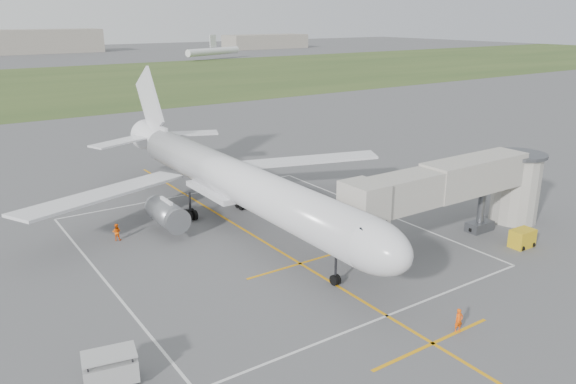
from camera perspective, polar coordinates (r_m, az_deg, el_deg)
ground at (r=53.56m, az=-4.99°, el=-3.54°), size 700.00×700.00×0.00m
grass_strip at (r=176.46m, az=-26.60°, el=9.49°), size 700.00×120.00×0.02m
apron_markings at (r=48.92m, az=-1.61°, el=-5.57°), size 28.20×60.00×0.01m
airliner at (r=52.77m, az=-5.52°, el=1.16°), size 38.93×46.75×13.52m
jet_bridge at (r=52.14m, az=17.81°, el=0.57°), size 23.40×5.00×7.20m
gpu_unit at (r=52.68m, az=22.70°, el=-4.37°), size 2.13×1.54×1.58m
baggage_cart at (r=33.09m, az=-17.60°, el=-16.77°), size 3.10×2.22×1.97m
ramp_worker_nose at (r=37.93m, az=16.96°, el=-12.36°), size 0.64×0.48×1.57m
ramp_worker_wing at (r=52.29m, az=-17.02°, el=-3.90°), size 0.96×0.91×1.56m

